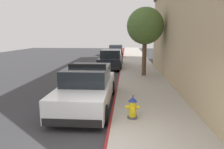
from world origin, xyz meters
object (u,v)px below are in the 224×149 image
Objects in this scene: police_cruiser at (87,87)px; parked_car_silver_ahead at (111,59)px; fire_hydrant at (133,108)px; parked_car_dark_far at (116,51)px; street_tree at (145,26)px.

police_cruiser reaches higher than parked_car_silver_ahead.
parked_car_silver_ahead is at bearing 97.84° from fire_hydrant.
parked_car_silver_ahead is 6.37× the size of fire_hydrant.
street_tree reaches higher than parked_car_dark_far.
parked_car_dark_far is 1.10× the size of street_tree.
parked_car_silver_ahead is at bearing -89.70° from parked_car_dark_far.
parked_car_silver_ahead is 1.00× the size of parked_car_dark_far.
parked_car_silver_ahead reaches higher than fire_hydrant.
police_cruiser is 2.38m from fire_hydrant.
police_cruiser is 19.00m from parked_car_dark_far.
fire_hydrant is 7.84m from street_tree.
fire_hydrant is (1.57, -11.40, -0.22)m from parked_car_silver_ahead.
police_cruiser is 1.00× the size of parked_car_silver_ahead.
fire_hydrant is at bearing -42.03° from police_cruiser.
street_tree reaches higher than police_cruiser.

